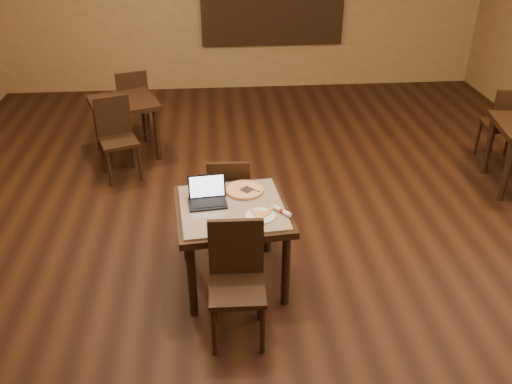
{
  "coord_description": "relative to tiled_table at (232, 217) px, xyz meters",
  "views": [
    {
      "loc": [
        -0.55,
        -4.11,
        3.06
      ],
      "look_at": [
        -0.22,
        -0.23,
        0.85
      ],
      "focal_mm": 38.0,
      "sensor_mm": 36.0,
      "label": 1
    }
  ],
  "objects": [
    {
      "name": "chair_main_far",
      "position": [
        -0.0,
        0.62,
        -0.15
      ],
      "size": [
        0.41,
        0.41,
        0.91
      ],
      "rotation": [
        0.0,
        0.0,
        3.1
      ],
      "color": "black",
      "rests_on": "ground"
    },
    {
      "name": "other_table_b_chair_far",
      "position": [
        -1.2,
        3.28,
        -0.12
      ],
      "size": [
        0.53,
        0.53,
        0.95
      ],
      "rotation": [
        0.0,
        0.0,
        3.48
      ],
      "color": "black",
      "rests_on": "ground"
    },
    {
      "name": "plate",
      "position": [
        0.22,
        -0.18,
        0.11
      ],
      "size": [
        0.24,
        0.24,
        0.01
      ],
      "primitive_type": "cylinder",
      "color": "white",
      "rests_on": "tiled_table"
    },
    {
      "name": "spatula",
      "position": [
        0.14,
        0.22,
        0.13
      ],
      "size": [
        0.24,
        0.24,
        0.01
      ],
      "primitive_type": "cube",
      "rotation": [
        0.0,
        0.0,
        0.78
      ],
      "color": "silver",
      "rests_on": "pizza_whole"
    },
    {
      "name": "napkin_roll",
      "position": [
        0.4,
        -0.14,
        0.12
      ],
      "size": [
        0.14,
        0.16,
        0.04
      ],
      "rotation": [
        0.0,
        0.0,
        0.65
      ],
      "color": "white",
      "rests_on": "tiled_table"
    },
    {
      "name": "laptop",
      "position": [
        -0.2,
        0.1,
        0.16
      ],
      "size": [
        0.33,
        0.27,
        0.21
      ],
      "rotation": [
        0.0,
        0.0,
        0.1
      ],
      "color": "black",
      "rests_on": "tiled_table"
    },
    {
      "name": "tiled_table",
      "position": [
        0.0,
        0.0,
        0.0
      ],
      "size": [
        1.0,
        1.0,
        0.76
      ],
      "rotation": [
        0.0,
        0.0,
        0.09
      ],
      "color": "black",
      "rests_on": "ground"
    },
    {
      "name": "other_table_b_chair_near",
      "position": [
        -1.26,
        2.16,
        -0.12
      ],
      "size": [
        0.53,
        0.53,
        0.95
      ],
      "rotation": [
        0.0,
        0.0,
        0.34
      ],
      "color": "black",
      "rests_on": "ground"
    },
    {
      "name": "pizza_whole",
      "position": [
        0.12,
        0.24,
        0.12
      ],
      "size": [
        0.33,
        0.33,
        0.02
      ],
      "color": "beige",
      "rests_on": "pizza_pan"
    },
    {
      "name": "pizza_slice",
      "position": [
        0.22,
        -0.18,
        0.13
      ],
      "size": [
        0.28,
        0.28,
        0.02
      ],
      "primitive_type": null,
      "rotation": [
        0.0,
        0.0,
        0.81
      ],
      "color": "beige",
      "rests_on": "plate"
    },
    {
      "name": "pizza_pan",
      "position": [
        0.12,
        0.24,
        0.11
      ],
      "size": [
        0.34,
        0.34,
        0.01
      ],
      "primitive_type": "cylinder",
      "color": "silver",
      "rests_on": "tiled_table"
    },
    {
      "name": "ground",
      "position": [
        0.42,
        0.29,
        -0.66
      ],
      "size": [
        10.0,
        10.0,
        0.0
      ],
      "primitive_type": "plane",
      "color": "black",
      "rests_on": "ground"
    },
    {
      "name": "other_table_a_chair_far",
      "position": [
        3.41,
        2.02,
        -0.09
      ],
      "size": [
        0.5,
        0.5,
        1.01
      ],
      "rotation": [
        0.0,
        0.0,
        2.97
      ],
      "color": "black",
      "rests_on": "ground"
    },
    {
      "name": "chair_main_near",
      "position": [
        0.0,
        -0.62,
        -0.12
      ],
      "size": [
        0.43,
        0.43,
        0.96
      ],
      "rotation": [
        0.0,
        0.0,
        -0.03
      ],
      "color": "black",
      "rests_on": "ground"
    },
    {
      "name": "other_table_b",
      "position": [
        -1.23,
        2.72,
        -0.05
      ],
      "size": [
        1.0,
        1.0,
        0.74
      ],
      "rotation": [
        0.0,
        0.0,
        0.34
      ],
      "color": "black",
      "rests_on": "ground"
    }
  ]
}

